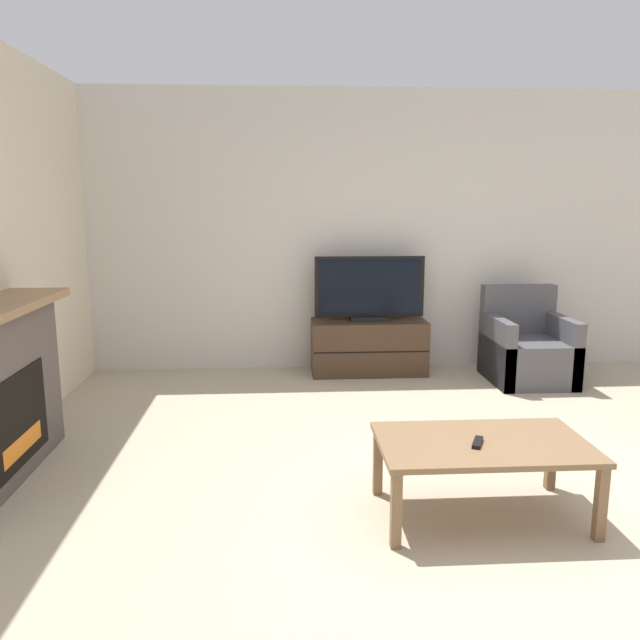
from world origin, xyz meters
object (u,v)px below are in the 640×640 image
object	(u,v)px
tv_stand	(369,347)
coffee_table	(482,450)
tv	(369,291)
remote	(478,442)
armchair	(526,351)

from	to	relation	value
tv_stand	coffee_table	distance (m)	2.84
tv	remote	xyz separation A→B (m)	(0.16, -2.87, -0.38)
tv	remote	distance (m)	2.90
tv_stand	armchair	bearing A→B (deg)	-13.50
coffee_table	tv	bearing A→B (deg)	94.02
tv_stand	armchair	size ratio (longest dim) A/B	1.28
remote	coffee_table	bearing A→B (deg)	70.07
armchair	tv	bearing A→B (deg)	166.58
coffee_table	remote	world-z (taller)	remote
tv_stand	tv	bearing A→B (deg)	-90.00
coffee_table	remote	bearing A→B (deg)	-134.64
armchair	remote	size ratio (longest dim) A/B	5.63
remote	armchair	bearing A→B (deg)	88.09
tv_stand	armchair	xyz separation A→B (m)	(1.43, -0.34, 0.02)
tv	armchair	bearing A→B (deg)	-13.42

